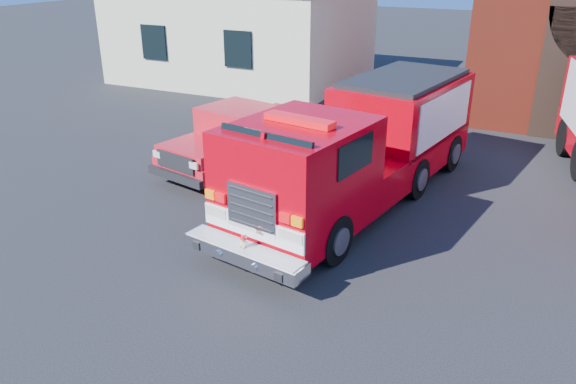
% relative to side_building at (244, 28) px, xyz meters
% --- Properties ---
extents(ground, '(100.00, 100.00, 0.00)m').
position_rel_side_building_xyz_m(ground, '(9.00, -13.00, -2.20)').
color(ground, black).
rests_on(ground, ground).
extents(side_building, '(10.20, 8.20, 4.35)m').
position_rel_side_building_xyz_m(side_building, '(0.00, 0.00, 0.00)').
color(side_building, beige).
rests_on(side_building, ground).
extents(fire_engine, '(3.84, 8.90, 2.66)m').
position_rel_side_building_xyz_m(fire_engine, '(9.47, -11.16, -0.83)').
color(fire_engine, black).
rests_on(fire_engine, ground).
extents(pickup_truck, '(2.90, 5.43, 1.69)m').
position_rel_side_building_xyz_m(pickup_truck, '(5.75, -10.20, -1.40)').
color(pickup_truck, black).
rests_on(pickup_truck, ground).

